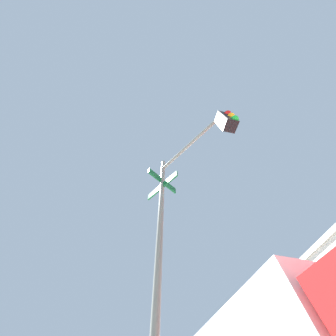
{
  "coord_description": "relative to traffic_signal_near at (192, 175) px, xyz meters",
  "views": [
    {
      "loc": [
        -4.77,
        -7.36,
        1.38
      ],
      "look_at": [
        -5.98,
        -7.11,
        3.47
      ],
      "focal_mm": 17.99,
      "sensor_mm": 36.0,
      "label": 1
    }
  ],
  "objects": [
    {
      "name": "traffic_signal_near",
      "position": [
        0.0,
        0.0,
        0.0
      ],
      "size": [
        2.53,
        1.78,
        6.2
      ],
      "color": "slate",
      "rests_on": "ground_plane"
    }
  ]
}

